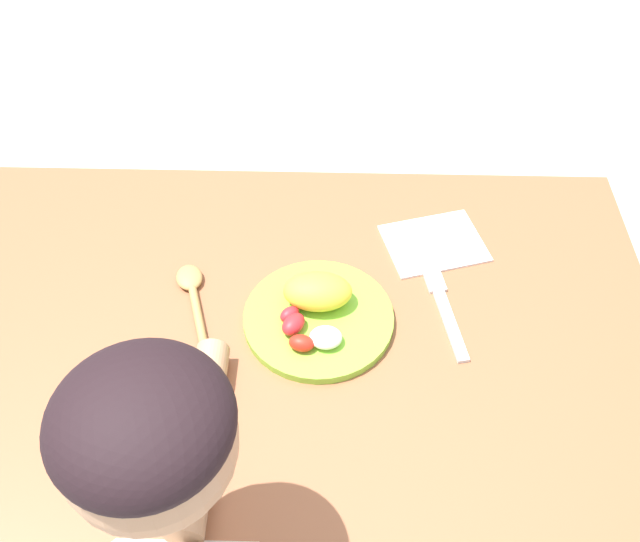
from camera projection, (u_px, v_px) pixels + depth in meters
ground_plane at (300, 528)px, 1.50m from camera, size 8.00×8.00×0.00m
dining_table at (292, 384)px, 1.08m from camera, size 1.06×0.71×0.68m
plate at (317, 312)px, 1.00m from camera, size 0.21×0.21×0.06m
fork at (445, 308)px, 1.02m from camera, size 0.06×0.20×0.01m
spoon at (194, 302)px, 1.02m from camera, size 0.09×0.21×0.02m
napkin at (434, 243)px, 1.11m from camera, size 0.18×0.15×0.00m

